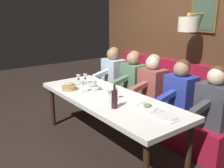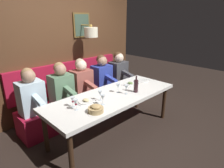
{
  "view_description": "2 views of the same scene",
  "coord_description": "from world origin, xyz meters",
  "px_view_note": "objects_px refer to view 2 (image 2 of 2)",
  "views": [
    {
      "loc": [
        -1.94,
        -2.65,
        1.87
      ],
      "look_at": [
        0.05,
        -0.02,
        0.92
      ],
      "focal_mm": 40.35,
      "sensor_mm": 36.0,
      "label": 1
    },
    {
      "loc": [
        -2.15,
        2.14,
        2.01
      ],
      "look_at": [
        0.05,
        -0.02,
        0.92
      ],
      "focal_mm": 30.74,
      "sensor_mm": 36.0,
      "label": 2
    }
  ],
  "objects_px": {
    "diner_nearest": "(118,70)",
    "wine_glass_2": "(118,86)",
    "dining_table": "(113,98)",
    "wine_glass_3": "(76,102)",
    "diner_middle": "(81,80)",
    "diner_far": "(61,85)",
    "bread_bowl": "(96,109)",
    "diner_farthest": "(31,93)",
    "diner_near": "(102,74)",
    "wine_glass_4": "(100,94)",
    "wine_glass_5": "(73,100)",
    "wine_glass_1": "(103,98)",
    "wine_glass_0": "(126,87)",
    "wine_bottle": "(136,86)"
  },
  "relations": [
    {
      "from": "diner_nearest",
      "to": "wine_glass_2",
      "type": "relative_size",
      "value": 4.82
    },
    {
      "from": "dining_table",
      "to": "wine_glass_3",
      "type": "distance_m",
      "value": 0.8
    },
    {
      "from": "diner_middle",
      "to": "diner_far",
      "type": "xyz_separation_m",
      "value": [
        0.0,
        0.46,
        0.0
      ]
    },
    {
      "from": "dining_table",
      "to": "bread_bowl",
      "type": "height_order",
      "value": "bread_bowl"
    },
    {
      "from": "dining_table",
      "to": "diner_middle",
      "type": "bearing_deg",
      "value": 1.63
    },
    {
      "from": "wine_glass_2",
      "to": "diner_farthest",
      "type": "bearing_deg",
      "value": 53.91
    },
    {
      "from": "diner_nearest",
      "to": "wine_glass_3",
      "type": "distance_m",
      "value": 2.04
    },
    {
      "from": "diner_near",
      "to": "wine_glass_4",
      "type": "xyz_separation_m",
      "value": [
        -0.9,
        0.83,
        0.04
      ]
    },
    {
      "from": "diner_near",
      "to": "wine_glass_5",
      "type": "relative_size",
      "value": 4.82
    },
    {
      "from": "diner_farthest",
      "to": "diner_far",
      "type": "bearing_deg",
      "value": -90.0
    },
    {
      "from": "diner_near",
      "to": "wine_glass_1",
      "type": "distance_m",
      "value": 1.39
    },
    {
      "from": "wine_glass_0",
      "to": "wine_glass_2",
      "type": "bearing_deg",
      "value": 21.87
    },
    {
      "from": "diner_nearest",
      "to": "wine_glass_0",
      "type": "height_order",
      "value": "diner_nearest"
    },
    {
      "from": "wine_glass_2",
      "to": "wine_glass_5",
      "type": "height_order",
      "value": "same"
    },
    {
      "from": "diner_nearest",
      "to": "diner_middle",
      "type": "relative_size",
      "value": 1.0
    },
    {
      "from": "wine_glass_2",
      "to": "wine_glass_3",
      "type": "relative_size",
      "value": 1.0
    },
    {
      "from": "dining_table",
      "to": "diner_far",
      "type": "distance_m",
      "value": 1.02
    },
    {
      "from": "diner_middle",
      "to": "diner_farthest",
      "type": "height_order",
      "value": "same"
    },
    {
      "from": "diner_middle",
      "to": "wine_glass_1",
      "type": "relative_size",
      "value": 4.82
    },
    {
      "from": "wine_glass_4",
      "to": "wine_glass_2",
      "type": "bearing_deg",
      "value": -85.75
    },
    {
      "from": "diner_near",
      "to": "diner_far",
      "type": "height_order",
      "value": "same"
    },
    {
      "from": "diner_nearest",
      "to": "diner_near",
      "type": "height_order",
      "value": "same"
    },
    {
      "from": "diner_far",
      "to": "wine_glass_0",
      "type": "distance_m",
      "value": 1.21
    },
    {
      "from": "dining_table",
      "to": "wine_glass_1",
      "type": "relative_size",
      "value": 14.78
    },
    {
      "from": "dining_table",
      "to": "wine_glass_2",
      "type": "xyz_separation_m",
      "value": [
        0.02,
        -0.13,
        0.18
      ]
    },
    {
      "from": "wine_glass_0",
      "to": "wine_glass_5",
      "type": "height_order",
      "value": "same"
    },
    {
      "from": "wine_glass_2",
      "to": "dining_table",
      "type": "bearing_deg",
      "value": 97.51
    },
    {
      "from": "diner_near",
      "to": "wine_glass_4",
      "type": "height_order",
      "value": "diner_near"
    },
    {
      "from": "diner_farthest",
      "to": "wine_glass_1",
      "type": "relative_size",
      "value": 4.82
    },
    {
      "from": "diner_far",
      "to": "wine_glass_5",
      "type": "height_order",
      "value": "diner_far"
    },
    {
      "from": "wine_glass_0",
      "to": "wine_bottle",
      "type": "xyz_separation_m",
      "value": [
        -0.06,
        -0.19,
        -0.0
      ]
    },
    {
      "from": "wine_glass_4",
      "to": "bread_bowl",
      "type": "bearing_deg",
      "value": 129.89
    },
    {
      "from": "wine_glass_4",
      "to": "wine_glass_5",
      "type": "bearing_deg",
      "value": 76.91
    },
    {
      "from": "wine_glass_0",
      "to": "wine_glass_5",
      "type": "bearing_deg",
      "value": 77.5
    },
    {
      "from": "dining_table",
      "to": "wine_glass_3",
      "type": "bearing_deg",
      "value": 91.75
    },
    {
      "from": "diner_middle",
      "to": "diner_farthest",
      "type": "bearing_deg",
      "value": 90.0
    },
    {
      "from": "diner_near",
      "to": "wine_glass_3",
      "type": "distance_m",
      "value": 1.58
    },
    {
      "from": "wine_glass_4",
      "to": "diner_farthest",
      "type": "bearing_deg",
      "value": 39.5
    },
    {
      "from": "diner_nearest",
      "to": "wine_glass_5",
      "type": "height_order",
      "value": "diner_nearest"
    },
    {
      "from": "wine_bottle",
      "to": "diner_near",
      "type": "bearing_deg",
      "value": -7.7
    },
    {
      "from": "dining_table",
      "to": "wine_bottle",
      "type": "xyz_separation_m",
      "value": [
        -0.19,
        -0.38,
        0.18
      ]
    },
    {
      "from": "diner_far",
      "to": "wine_glass_5",
      "type": "bearing_deg",
      "value": 161.17
    },
    {
      "from": "diner_near",
      "to": "bread_bowl",
      "type": "xyz_separation_m",
      "value": [
        -1.16,
        1.14,
        -0.03
      ]
    },
    {
      "from": "dining_table",
      "to": "wine_glass_5",
      "type": "bearing_deg",
      "value": 83.37
    },
    {
      "from": "dining_table",
      "to": "diner_middle",
      "type": "xyz_separation_m",
      "value": [
        0.88,
        0.03,
        0.14
      ]
    },
    {
      "from": "diner_middle",
      "to": "wine_glass_0",
      "type": "height_order",
      "value": "diner_middle"
    },
    {
      "from": "diner_nearest",
      "to": "bread_bowl",
      "type": "relative_size",
      "value": 3.6
    },
    {
      "from": "wine_bottle",
      "to": "bread_bowl",
      "type": "relative_size",
      "value": 1.36
    },
    {
      "from": "wine_glass_0",
      "to": "wine_glass_1",
      "type": "xyz_separation_m",
      "value": [
        -0.04,
        0.58,
        0.0
      ]
    },
    {
      "from": "wine_glass_2",
      "to": "diner_middle",
      "type": "bearing_deg",
      "value": 10.49
    }
  ]
}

